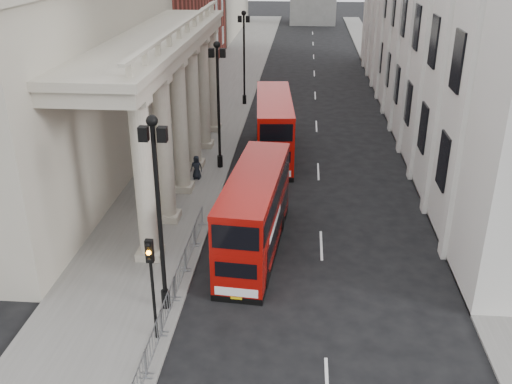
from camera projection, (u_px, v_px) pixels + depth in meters
name	position (u px, v px, depth m)	size (l,w,h in m)	color
ground	(158.00, 377.00, 20.26)	(260.00, 260.00, 0.00)	black
sidewalk_west	(209.00, 123.00, 47.74)	(6.00, 140.00, 0.12)	slate
sidewalk_east	(409.00, 128.00, 46.47)	(3.00, 140.00, 0.12)	slate
kerb	(244.00, 124.00, 47.51)	(0.20, 140.00, 0.14)	slate
portico_building	(53.00, 85.00, 34.98)	(9.00, 28.00, 12.00)	#A79F8C
lamp_post_south	(158.00, 204.00, 21.93)	(1.05, 0.44, 8.32)	black
lamp_post_mid	(218.00, 97.00, 36.48)	(1.05, 0.44, 8.32)	black
lamp_post_north	(244.00, 51.00, 51.03)	(1.05, 0.44, 8.32)	black
traffic_light	(151.00, 272.00, 20.83)	(0.28, 0.33, 4.30)	black
crowd_barriers	(161.00, 322.00, 22.04)	(0.50, 18.75, 1.10)	gray
bus_near	(255.00, 211.00, 27.64)	(3.04, 9.57, 4.06)	#8E0A06
bus_far	(274.00, 126.00, 39.82)	(3.15, 9.94, 4.22)	#AB0D07
pedestrian_a	(148.00, 192.00, 32.66)	(0.59, 0.38, 1.61)	#222127
pedestrian_b	(159.00, 173.00, 35.05)	(0.90, 0.70, 1.84)	black
pedestrian_c	(197.00, 167.00, 36.26)	(0.75, 0.49, 1.54)	black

